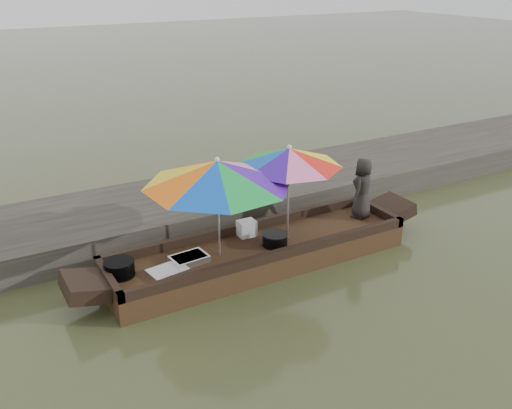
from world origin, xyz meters
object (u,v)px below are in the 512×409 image
tray_scallop (168,271)px  charcoal_grill (275,240)px  umbrella_stern (288,193)px  cooking_pot (119,268)px  vendor (363,188)px  supply_bag (247,228)px  umbrella_bow (218,208)px  boat_hull (259,255)px  tray_crayfish (189,259)px

tray_scallop → charcoal_grill: (1.79, 0.01, 0.06)m
umbrella_stern → charcoal_grill: bearing=-158.6°
cooking_pot → vendor: bearing=-0.7°
supply_bag → tray_scallop: bearing=-161.8°
cooking_pot → charcoal_grill: cooking_pot is taller
supply_bag → umbrella_bow: bearing=-150.1°
boat_hull → umbrella_stern: bearing=0.0°
boat_hull → tray_crayfish: (-1.17, 0.03, 0.22)m
tray_scallop → umbrella_bow: umbrella_bow is taller
tray_scallop → charcoal_grill: size_ratio=1.38×
boat_hull → umbrella_stern: umbrella_stern is taller
charcoal_grill → vendor: size_ratio=0.37×
boat_hull → charcoal_grill: charcoal_grill is taller
charcoal_grill → umbrella_stern: bearing=21.4°
tray_scallop → umbrella_stern: bearing=3.5°
cooking_pot → umbrella_bow: 1.64m
vendor → supply_bag: bearing=-37.4°
tray_crayfish → charcoal_grill: bearing=-6.4°
supply_bag → umbrella_stern: umbrella_stern is taller
vendor → charcoal_grill: bearing=-22.9°
vendor → boat_hull: bearing=-26.9°
cooking_pot → tray_scallop: 0.67m
boat_hull → tray_crayfish: size_ratio=9.10×
boat_hull → tray_scallop: 1.59m
charcoal_grill → cooking_pot: bearing=173.8°
boat_hull → umbrella_stern: size_ratio=2.98×
boat_hull → charcoal_grill: size_ratio=12.52×
boat_hull → cooking_pot: 2.21m
tray_crayfish → vendor: bearing=0.9°
charcoal_grill → supply_bag: size_ratio=1.39×
tray_crayfish → cooking_pot: bearing=174.0°
cooking_pot → tray_scallop: (0.61, -0.27, -0.08)m
charcoal_grill → umbrella_stern: size_ratio=0.24×
charcoal_grill → umbrella_bow: (-0.90, 0.12, 0.68)m
cooking_pot → umbrella_bow: umbrella_bow is taller
boat_hull → tray_crayfish: bearing=178.3°
tray_crayfish → charcoal_grill: size_ratio=1.38×
supply_bag → umbrella_bow: umbrella_bow is taller
tray_scallop → vendor: (3.66, 0.21, 0.50)m
tray_crayfish → charcoal_grill: charcoal_grill is taller
umbrella_stern → tray_crayfish: bearing=178.8°
cooking_pot → umbrella_bow: bearing=-5.3°
tray_crayfish → vendor: vendor is taller
cooking_pot → vendor: vendor is taller
boat_hull → cooking_pot: bearing=176.3°
supply_bag → umbrella_stern: 0.92m
cooking_pot → supply_bag: supply_bag is taller
boat_hull → vendor: 2.20m
tray_scallop → vendor: bearing=3.4°
tray_scallop → umbrella_stern: size_ratio=0.33×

